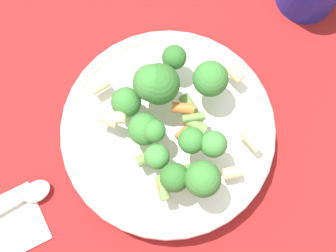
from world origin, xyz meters
The scene contains 4 objects.
ground_plane centered at (0.00, 0.00, 0.00)m, with size 3.00×3.00×0.00m, color maroon.
bowl centered at (0.00, 0.00, 0.02)m, with size 0.26×0.26×0.04m.
pasta_salad centered at (0.00, 0.01, 0.09)m, with size 0.20×0.18×0.08m.
spoon centered at (-0.07, -0.21, 0.01)m, with size 0.06×0.18×0.01m.
Camera 1 is at (0.10, -0.10, 0.59)m, focal length 50.00 mm.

